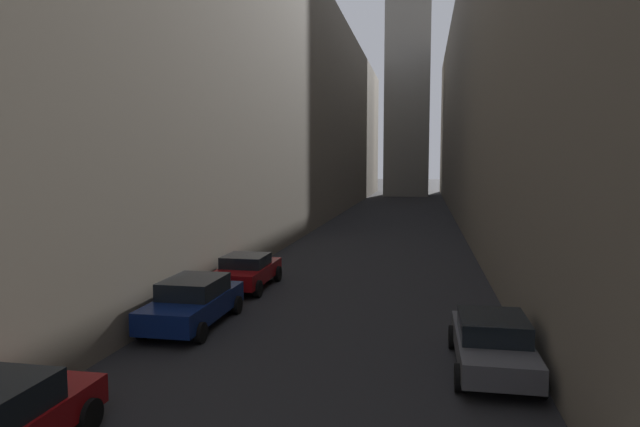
% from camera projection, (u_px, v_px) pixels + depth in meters
% --- Properties ---
extents(ground_plane, '(264.00, 264.00, 0.00)m').
position_uv_depth(ground_plane, '(389.00, 227.00, 44.04)').
color(ground_plane, '#232326').
extents(building_block_left, '(10.66, 108.00, 19.83)m').
position_uv_depth(building_block_left, '(264.00, 107.00, 47.08)').
color(building_block_left, '#756B5B').
rests_on(building_block_left, ground).
extents(building_block_right, '(12.56, 108.00, 21.52)m').
position_uv_depth(building_block_right, '(544.00, 90.00, 42.84)').
color(building_block_right, '#756B5B').
rests_on(building_block_right, ground).
extents(parked_car_left_third, '(2.00, 4.59, 1.50)m').
position_uv_depth(parked_car_left_third, '(193.00, 301.00, 17.33)').
color(parked_car_left_third, navy).
rests_on(parked_car_left_third, ground).
extents(parked_car_left_far, '(2.04, 4.29, 1.38)m').
position_uv_depth(parked_car_left_far, '(247.00, 270.00, 22.54)').
color(parked_car_left_far, maroon).
rests_on(parked_car_left_far, ground).
extents(parked_car_right_third, '(1.95, 4.38, 1.38)m').
position_uv_depth(parked_car_right_third, '(492.00, 342.00, 13.58)').
color(parked_car_right_third, '#4C4C51').
rests_on(parked_car_right_third, ground).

